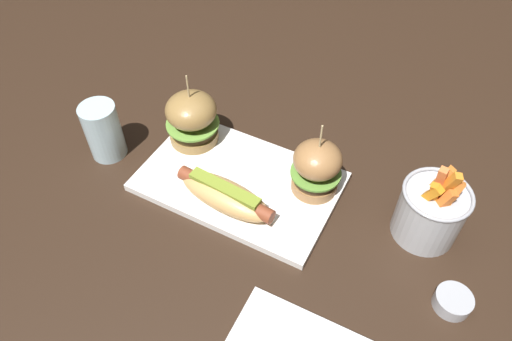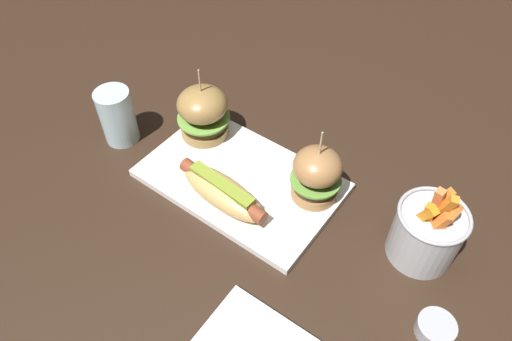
# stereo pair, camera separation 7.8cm
# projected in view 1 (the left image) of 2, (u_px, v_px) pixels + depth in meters

# --- Properties ---
(ground_plane) EXTENTS (3.00, 3.00, 0.00)m
(ground_plane) POSITION_uv_depth(u_px,v_px,m) (239.00, 184.00, 0.83)
(ground_plane) COLOR black
(platter_main) EXTENTS (0.34, 0.21, 0.01)m
(platter_main) POSITION_uv_depth(u_px,v_px,m) (239.00, 182.00, 0.83)
(platter_main) COLOR white
(platter_main) RESTS_ON ground
(hot_dog) EXTENTS (0.18, 0.07, 0.04)m
(hot_dog) POSITION_uv_depth(u_px,v_px,m) (225.00, 195.00, 0.77)
(hot_dog) COLOR tan
(hot_dog) RESTS_ON platter_main
(slider_left) EXTENTS (0.10, 0.10, 0.15)m
(slider_left) POSITION_uv_depth(u_px,v_px,m) (192.00, 118.00, 0.85)
(slider_left) COLOR olive
(slider_left) RESTS_ON platter_main
(slider_right) EXTENTS (0.09, 0.09, 0.14)m
(slider_right) POSITION_uv_depth(u_px,v_px,m) (317.00, 167.00, 0.77)
(slider_right) COLOR #9E6E41
(slider_right) RESTS_ON platter_main
(fries_bucket) EXTENTS (0.11, 0.11, 0.15)m
(fries_bucket) POSITION_uv_depth(u_px,v_px,m) (430.00, 211.00, 0.72)
(fries_bucket) COLOR #B7BABF
(fries_bucket) RESTS_ON ground
(sauce_ramekin) EXTENTS (0.05, 0.05, 0.02)m
(sauce_ramekin) POSITION_uv_depth(u_px,v_px,m) (453.00, 301.00, 0.67)
(sauce_ramekin) COLOR #A8AAB2
(sauce_ramekin) RESTS_ON ground
(water_glass) EXTENTS (0.06, 0.06, 0.11)m
(water_glass) POSITION_uv_depth(u_px,v_px,m) (103.00, 131.00, 0.84)
(water_glass) COLOR silver
(water_glass) RESTS_ON ground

